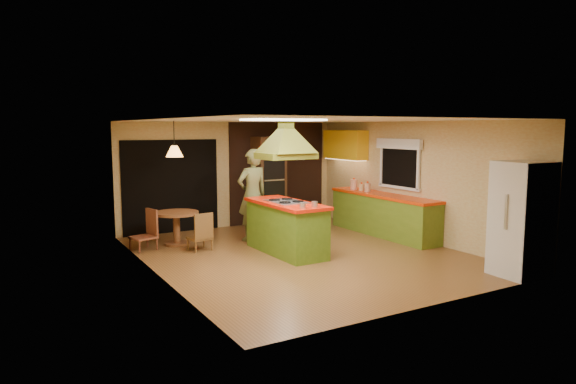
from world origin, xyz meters
TOP-DOWN VIEW (x-y plane):
  - ground at (0.00, 0.00)m, footprint 6.50×6.50m
  - room_walls at (0.00, 0.00)m, footprint 5.50×6.50m
  - ceiling_plane at (0.00, 0.00)m, footprint 6.50×6.50m
  - brick_panel at (1.25, 3.23)m, footprint 2.64×0.03m
  - nook_opening at (-1.50, 3.23)m, footprint 2.20×0.03m
  - right_counter at (2.45, 0.60)m, footprint 0.62×3.05m
  - upper_cabinets at (2.57, 2.20)m, footprint 0.34×1.40m
  - window_right at (2.70, 0.40)m, footprint 0.12×1.35m
  - fluor_panel at (-1.10, -1.20)m, footprint 1.20×0.60m
  - kitchen_island at (-0.22, 0.26)m, footprint 0.82×1.98m
  - range_hood at (-0.22, 0.26)m, footprint 1.01×0.75m
  - man at (-0.27, 1.60)m, footprint 0.75×0.54m
  - refrigerator at (2.28, -2.93)m, footprint 0.80×0.76m
  - wall_oven at (0.84, 2.95)m, footprint 0.71×0.60m
  - dining_table at (-1.81, 1.96)m, footprint 0.90×0.90m
  - chair_left at (-2.51, 1.86)m, footprint 0.52×0.52m
  - chair_near at (-1.56, 1.31)m, footprint 0.45×0.45m
  - pendant_lamp at (-1.81, 1.96)m, footprint 0.37×0.37m
  - canister_large at (2.40, 1.60)m, footprint 0.21×0.21m
  - canister_medium at (2.40, 1.09)m, footprint 0.14×0.14m
  - canister_small at (2.40, 1.31)m, footprint 0.13×0.13m

SIDE VIEW (x-z plane):
  - ground at x=0.00m, z-range 0.00..0.00m
  - chair_near at x=-1.56m, z-range 0.00..0.74m
  - chair_left at x=-2.51m, z-range 0.00..0.79m
  - right_counter at x=2.45m, z-range 0.00..0.92m
  - dining_table at x=-1.81m, z-range 0.13..0.81m
  - kitchen_island at x=-0.22m, z-range 0.00..0.99m
  - refrigerator at x=2.28m, z-range 0.00..1.84m
  - man at x=-0.27m, z-range 0.00..1.93m
  - canister_small at x=2.40m, z-range 0.92..1.08m
  - canister_medium at x=2.40m, z-range 0.92..1.11m
  - canister_large at x=2.40m, z-range 0.92..1.15m
  - nook_opening at x=-1.50m, z-range 0.00..2.10m
  - wall_oven at x=0.84m, z-range 0.00..2.15m
  - room_walls at x=0.00m, z-range -2.00..4.50m
  - brick_panel at x=1.25m, z-range 0.00..2.50m
  - window_right at x=2.70m, z-range 1.24..2.30m
  - pendant_lamp at x=-1.81m, z-range 1.79..2.01m
  - upper_cabinets at x=2.57m, z-range 1.60..2.30m
  - range_hood at x=-0.22m, z-range 1.86..2.65m
  - fluor_panel at x=-1.10m, z-range 2.47..2.50m
  - ceiling_plane at x=0.00m, z-range 2.50..2.50m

